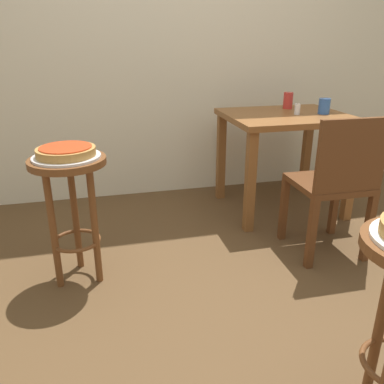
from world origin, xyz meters
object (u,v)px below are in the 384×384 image
dining_table (285,131)px  serving_plate_middle (67,157)px  cup_far_edge (288,101)px  condiment_shaker (297,109)px  stool_middle (71,192)px  pizza_middle (66,151)px  wooden_chair (335,182)px  cup_near_edge (324,106)px

dining_table → serving_plate_middle: bearing=-157.0°
cup_far_edge → condiment_shaker: cup_far_edge is taller
stool_middle → pizza_middle: pizza_middle is taller
stool_middle → condiment_shaker: condiment_shaker is taller
pizza_middle → wooden_chair: wooden_chair is taller
dining_table → condiment_shaker: condiment_shaker is taller
pizza_middle → wooden_chair: (1.45, -0.10, -0.25)m
pizza_middle → wooden_chair: 1.48m
cup_near_edge → wooden_chair: (-0.29, -0.66, -0.31)m
dining_table → pizza_middle: bearing=-157.0°
stool_middle → cup_near_edge: (1.74, 0.56, 0.28)m
condiment_shaker → dining_table: bearing=142.4°
dining_table → wooden_chair: (-0.03, -0.73, -0.14)m
stool_middle → condiment_shaker: bearing=20.7°
serving_plate_middle → wooden_chair: wooden_chair is taller
serving_plate_middle → cup_near_edge: (1.74, 0.56, 0.09)m
cup_near_edge → condiment_shaker: 0.20m
serving_plate_middle → cup_near_edge: size_ratio=3.06×
serving_plate_middle → condiment_shaker: condiment_shaker is taller
wooden_chair → serving_plate_middle: bearing=176.1°
stool_middle → pizza_middle: (0.00, 0.00, 0.21)m
serving_plate_middle → dining_table: size_ratio=0.39×
condiment_shaker → wooden_chair: 0.75m
stool_middle → wooden_chair: size_ratio=0.80×
stool_middle → dining_table: bearing=23.0°
dining_table → stool_middle: bearing=-157.0°
dining_table → cup_far_edge: size_ratio=7.01×
stool_middle → serving_plate_middle: 0.18m
stool_middle → cup_far_edge: cup_far_edge is taller
pizza_middle → cup_far_edge: cup_far_edge is taller
pizza_middle → cup_near_edge: (1.74, 0.56, 0.06)m
cup_near_edge → condiment_shaker: cup_near_edge is taller
serving_plate_middle → pizza_middle: (0.00, 0.00, 0.03)m
pizza_middle → condiment_shaker: bearing=20.7°
wooden_chair → dining_table: bearing=87.5°
pizza_middle → condiment_shaker: size_ratio=3.80×
condiment_shaker → cup_near_edge: bearing=-5.9°
dining_table → wooden_chair: bearing=-92.5°
stool_middle → cup_far_edge: (1.59, 0.83, 0.28)m
pizza_middle → serving_plate_middle: bearing=0.0°
cup_near_edge → condiment_shaker: size_ratio=1.45×
stool_middle → serving_plate_middle: serving_plate_middle is taller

